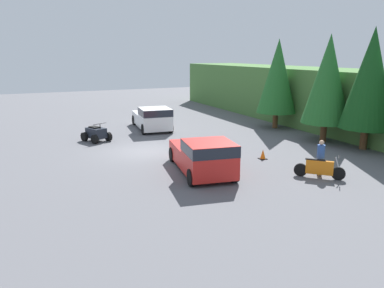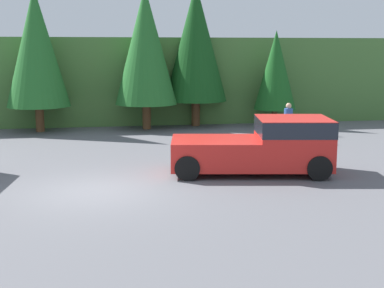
{
  "view_description": "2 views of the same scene",
  "coord_description": "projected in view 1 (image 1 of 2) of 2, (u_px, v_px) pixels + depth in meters",
  "views": [
    {
      "loc": [
        21.17,
        -6.39,
        5.76
      ],
      "look_at": [
        3.07,
        1.87,
        0.95
      ],
      "focal_mm": 35.0,
      "sensor_mm": 36.0,
      "label": 1
    },
    {
      "loc": [
        0.24,
        -14.94,
        3.97
      ],
      "look_at": [
        3.07,
        1.87,
        0.95
      ],
      "focal_mm": 50.0,
      "sensor_mm": 36.0,
      "label": 2
    }
  ],
  "objects": [
    {
      "name": "pickup_truck_second",
      "position": [
        153.0,
        118.0,
        28.92
      ],
      "size": [
        5.38,
        2.82,
        1.81
      ],
      "rotation": [
        0.0,
        0.0,
        -0.11
      ],
      "color": "white",
      "rests_on": "ground_plane"
    },
    {
      "name": "hillside_backdrop",
      "position": [
        343.0,
        100.0,
        28.56
      ],
      "size": [
        44.0,
        6.0,
        4.59
      ],
      "color": "#477538",
      "rests_on": "ground_plane"
    },
    {
      "name": "tree_mid_right",
      "position": [
        370.0,
        79.0,
        22.25
      ],
      "size": [
        3.23,
        3.23,
        7.34
      ],
      "color": "brown",
      "rests_on": "ground_plane"
    },
    {
      "name": "rider_person",
      "position": [
        321.0,
        156.0,
        17.99
      ],
      "size": [
        0.49,
        0.49,
        1.76
      ],
      "rotation": [
        0.0,
        0.0,
        1.07
      ],
      "color": "brown",
      "rests_on": "ground_plane"
    },
    {
      "name": "tree_mid_left",
      "position": [
        328.0,
        79.0,
        24.33
      ],
      "size": [
        3.09,
        3.09,
        7.03
      ],
      "color": "brown",
      "rests_on": "ground_plane"
    },
    {
      "name": "traffic_cone",
      "position": [
        263.0,
        155.0,
        20.96
      ],
      "size": [
        0.42,
        0.42,
        0.55
      ],
      "color": "black",
      "rests_on": "ground_plane"
    },
    {
      "name": "tree_left",
      "position": [
        278.0,
        76.0,
        28.95
      ],
      "size": [
        3.04,
        3.04,
        6.9
      ],
      "color": "brown",
      "rests_on": "ground_plane"
    },
    {
      "name": "quad_atv",
      "position": [
        96.0,
        134.0,
        25.24
      ],
      "size": [
        2.18,
        1.94,
        1.27
      ],
      "rotation": [
        0.0,
        0.0,
        0.42
      ],
      "color": "black",
      "rests_on": "ground_plane"
    },
    {
      "name": "pickup_truck_red",
      "position": [
        204.0,
        155.0,
        18.22
      ],
      "size": [
        5.36,
        3.06,
        1.81
      ],
      "rotation": [
        0.0,
        0.0,
        -0.17
      ],
      "color": "red",
      "rests_on": "ground_plane"
    },
    {
      "name": "dirt_bike",
      "position": [
        319.0,
        169.0,
        17.69
      ],
      "size": [
        1.72,
        1.73,
        1.13
      ],
      "rotation": [
        0.0,
        0.0,
        0.79
      ],
      "color": "black",
      "rests_on": "ground_plane"
    },
    {
      "name": "ground_plane",
      "position": [
        143.0,
        151.0,
        22.65
      ],
      "size": [
        80.0,
        80.0,
        0.0
      ],
      "primitive_type": "plane",
      "color": "#5B5B60"
    }
  ]
}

